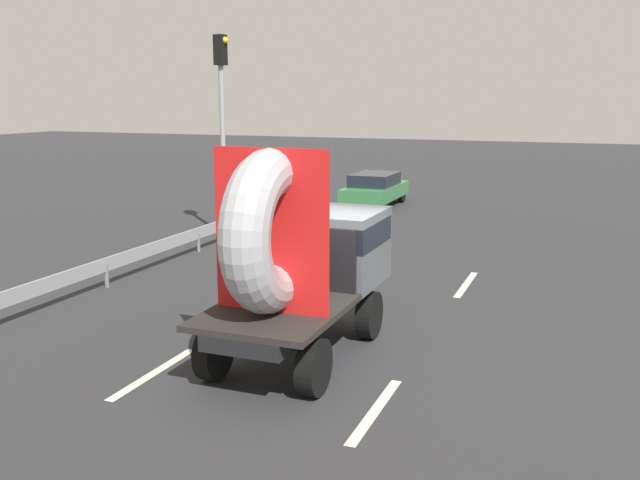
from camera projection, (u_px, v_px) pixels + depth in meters
name	position (u px, v px, depth m)	size (l,w,h in m)	color
ground_plane	(333.00, 346.00, 12.66)	(120.00, 120.00, 0.00)	#28282B
flatbed_truck	(302.00, 253.00, 12.00)	(2.02, 4.53, 3.64)	black
distant_sedan	(375.00, 188.00, 28.57)	(1.76, 4.10, 1.34)	black
traffic_light	(222.00, 108.00, 21.73)	(0.42, 0.36, 6.20)	gray
guardrail	(157.00, 248.00, 18.28)	(0.10, 16.43, 0.71)	gray
lane_dash_left_near	(154.00, 373.00, 11.41)	(2.29, 0.16, 0.01)	beige
lane_dash_left_far	(317.00, 272.00, 17.93)	(2.18, 0.16, 0.01)	beige
lane_dash_right_near	(375.00, 410.00, 10.07)	(2.28, 0.16, 0.01)	beige
lane_dash_right_far	(466.00, 284.00, 16.78)	(2.42, 0.16, 0.01)	beige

